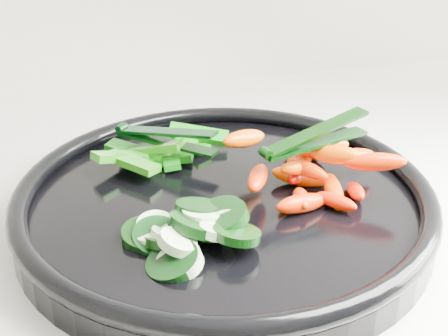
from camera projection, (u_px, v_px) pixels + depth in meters
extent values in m
cube|color=silver|center=(278.00, 187.00, 0.66)|extent=(2.02, 0.62, 0.03)
cylinder|color=black|center=(224.00, 210.00, 0.56)|extent=(0.40, 0.40, 0.02)
torus|color=black|center=(224.00, 192.00, 0.56)|extent=(0.40, 0.40, 0.02)
cylinder|color=black|center=(173.00, 262.00, 0.47)|extent=(0.06, 0.06, 0.03)
cylinder|color=beige|center=(180.00, 262.00, 0.46)|extent=(0.05, 0.05, 0.02)
cylinder|color=black|center=(167.00, 242.00, 0.49)|extent=(0.04, 0.04, 0.02)
cylinder|color=#DDF4C3|center=(171.00, 238.00, 0.49)|extent=(0.05, 0.05, 0.02)
cylinder|color=black|center=(158.00, 238.00, 0.49)|extent=(0.05, 0.05, 0.02)
cylinder|color=beige|center=(157.00, 229.00, 0.50)|extent=(0.04, 0.04, 0.02)
cylinder|color=black|center=(182.00, 228.00, 0.51)|extent=(0.06, 0.06, 0.02)
cylinder|color=#B3D1A7|center=(189.00, 223.00, 0.51)|extent=(0.04, 0.04, 0.02)
cylinder|color=black|center=(158.00, 229.00, 0.51)|extent=(0.05, 0.05, 0.01)
cylinder|color=beige|center=(158.00, 235.00, 0.50)|extent=(0.05, 0.05, 0.02)
cylinder|color=black|center=(146.00, 235.00, 0.50)|extent=(0.04, 0.04, 0.02)
cylinder|color=#CBEDBD|center=(176.00, 237.00, 0.49)|extent=(0.03, 0.03, 0.01)
cylinder|color=black|center=(221.00, 220.00, 0.50)|extent=(0.06, 0.07, 0.03)
cylinder|color=beige|center=(222.00, 225.00, 0.49)|extent=(0.04, 0.04, 0.02)
cylinder|color=black|center=(198.00, 208.00, 0.52)|extent=(0.05, 0.05, 0.02)
cylinder|color=#DAECBD|center=(201.00, 216.00, 0.50)|extent=(0.05, 0.05, 0.02)
cylinder|color=black|center=(195.00, 225.00, 0.49)|extent=(0.05, 0.05, 0.03)
cylinder|color=beige|center=(177.00, 242.00, 0.47)|extent=(0.04, 0.04, 0.02)
cylinder|color=black|center=(219.00, 211.00, 0.51)|extent=(0.05, 0.04, 0.02)
cylinder|color=#D7F1C1|center=(226.00, 217.00, 0.50)|extent=(0.04, 0.03, 0.02)
cylinder|color=black|center=(237.00, 234.00, 0.48)|extent=(0.05, 0.05, 0.02)
cylinder|color=beige|center=(217.00, 231.00, 0.48)|extent=(0.04, 0.04, 0.01)
ellipsoid|color=#EF4C00|center=(334.00, 192.00, 0.55)|extent=(0.03, 0.05, 0.03)
ellipsoid|color=#E33400|center=(302.00, 203.00, 0.53)|extent=(0.05, 0.03, 0.03)
ellipsoid|color=#FF2D00|center=(336.00, 201.00, 0.54)|extent=(0.04, 0.04, 0.01)
ellipsoid|color=#FF2100|center=(356.00, 191.00, 0.55)|extent=(0.02, 0.04, 0.02)
ellipsoid|color=red|center=(299.00, 175.00, 0.58)|extent=(0.04, 0.04, 0.02)
ellipsoid|color=red|center=(301.00, 198.00, 0.54)|extent=(0.02, 0.04, 0.02)
ellipsoid|color=#FF4800|center=(299.00, 177.00, 0.58)|extent=(0.06, 0.04, 0.03)
ellipsoid|color=#FF2000|center=(309.00, 151.00, 0.63)|extent=(0.04, 0.05, 0.03)
ellipsoid|color=#FF2700|center=(295.00, 156.00, 0.62)|extent=(0.02, 0.05, 0.02)
ellipsoid|color=#F10D00|center=(258.00, 178.00, 0.55)|extent=(0.04, 0.05, 0.02)
ellipsoid|color=#FF1100|center=(324.00, 151.00, 0.59)|extent=(0.04, 0.05, 0.03)
ellipsoid|color=#EF2000|center=(304.00, 155.00, 0.58)|extent=(0.04, 0.05, 0.03)
ellipsoid|color=#DE4200|center=(307.00, 169.00, 0.56)|extent=(0.04, 0.04, 0.02)
ellipsoid|color=#FF6700|center=(298.00, 168.00, 0.56)|extent=(0.04, 0.02, 0.02)
ellipsoid|color=#FF5D00|center=(354.00, 157.00, 0.58)|extent=(0.05, 0.03, 0.02)
ellipsoid|color=#E25800|center=(336.00, 155.00, 0.55)|extent=(0.05, 0.05, 0.03)
ellipsoid|color=#DB5900|center=(244.00, 139.00, 0.58)|extent=(0.05, 0.03, 0.02)
ellipsoid|color=#DA4E00|center=(322.00, 147.00, 0.57)|extent=(0.05, 0.03, 0.02)
ellipsoid|color=#F00F00|center=(375.00, 162.00, 0.54)|extent=(0.06, 0.04, 0.02)
cube|color=#0E740B|center=(172.00, 160.00, 0.62)|extent=(0.02, 0.05, 0.02)
cube|color=#1E700A|center=(165.00, 151.00, 0.63)|extent=(0.04, 0.05, 0.02)
cube|color=#09620B|center=(191.00, 146.00, 0.64)|extent=(0.03, 0.05, 0.02)
cube|color=#0C730B|center=(167.00, 158.00, 0.62)|extent=(0.06, 0.04, 0.02)
cube|color=#186B0A|center=(167.00, 156.00, 0.62)|extent=(0.07, 0.05, 0.03)
cube|color=#09670F|center=(127.00, 149.00, 0.64)|extent=(0.04, 0.04, 0.01)
cube|color=#09630F|center=(141.00, 157.00, 0.62)|extent=(0.03, 0.07, 0.03)
cube|color=#156C0A|center=(156.00, 148.00, 0.62)|extent=(0.06, 0.05, 0.03)
cube|color=#166D0A|center=(119.00, 157.00, 0.60)|extent=(0.06, 0.04, 0.02)
cube|color=#0B6A0A|center=(131.00, 162.00, 0.59)|extent=(0.05, 0.06, 0.01)
cube|color=#0B6C0A|center=(199.00, 134.00, 0.65)|extent=(0.06, 0.04, 0.02)
cylinder|color=black|center=(266.00, 153.00, 0.53)|extent=(0.01, 0.01, 0.01)
cube|color=black|center=(316.00, 143.00, 0.56)|extent=(0.11, 0.05, 0.00)
cube|color=black|center=(317.00, 132.00, 0.55)|extent=(0.11, 0.05, 0.02)
cylinder|color=black|center=(122.00, 128.00, 0.64)|extent=(0.01, 0.01, 0.01)
cube|color=black|center=(167.00, 142.00, 0.62)|extent=(0.09, 0.09, 0.00)
cube|color=black|center=(166.00, 132.00, 0.61)|extent=(0.09, 0.09, 0.02)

